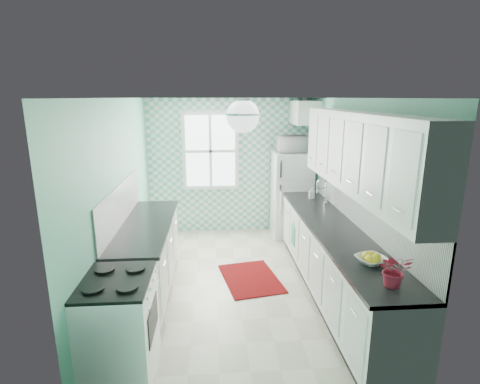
{
  "coord_description": "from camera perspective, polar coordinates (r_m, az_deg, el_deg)",
  "views": [
    {
      "loc": [
        -0.32,
        -4.7,
        2.51
      ],
      "look_at": [
        0.05,
        0.25,
        1.25
      ],
      "focal_mm": 28.0,
      "sensor_mm": 36.0,
      "label": 1
    }
  ],
  "objects": [
    {
      "name": "floor",
      "position": [
        5.34,
        -0.34,
        -13.91
      ],
      "size": [
        3.0,
        4.4,
        0.02
      ],
      "primitive_type": "cube",
      "color": "beige",
      "rests_on": "ground"
    },
    {
      "name": "ceiling",
      "position": [
        4.71,
        -0.39,
        14.26
      ],
      "size": [
        3.0,
        4.4,
        0.02
      ],
      "primitive_type": "cube",
      "color": "white",
      "rests_on": "wall_back"
    },
    {
      "name": "wall_back",
      "position": [
        7.03,
        -1.61,
        3.91
      ],
      "size": [
        3.0,
        0.02,
        2.5
      ],
      "primitive_type": "cube",
      "color": "#67B89C",
      "rests_on": "floor"
    },
    {
      "name": "wall_front",
      "position": [
        2.8,
        2.84,
        -12.44
      ],
      "size": [
        3.0,
        0.02,
        2.5
      ],
      "primitive_type": "cube",
      "color": "#67B89C",
      "rests_on": "floor"
    },
    {
      "name": "wall_left",
      "position": [
        5.0,
        -17.89,
        -1.03
      ],
      "size": [
        0.02,
        4.4,
        2.5
      ],
      "primitive_type": "cube",
      "color": "#67B89C",
      "rests_on": "floor"
    },
    {
      "name": "wall_right",
      "position": [
        5.2,
        16.49,
        -0.38
      ],
      "size": [
        0.02,
        4.4,
        2.5
      ],
      "primitive_type": "cube",
      "color": "#67B89C",
      "rests_on": "floor"
    },
    {
      "name": "accent_wall",
      "position": [
        7.0,
        -1.61,
        3.88
      ],
      "size": [
        3.0,
        0.01,
        2.5
      ],
      "primitive_type": "cube",
      "color": "#5EB7A2",
      "rests_on": "wall_back"
    },
    {
      "name": "window",
      "position": [
        6.92,
        -4.52,
        6.23
      ],
      "size": [
        1.04,
        0.05,
        1.44
      ],
      "color": "white",
      "rests_on": "wall_back"
    },
    {
      "name": "backsplash_right",
      "position": [
        4.84,
        17.84,
        -2.2
      ],
      "size": [
        0.02,
        3.6,
        0.51
      ],
      "primitive_type": "cube",
      "color": "white",
      "rests_on": "wall_right"
    },
    {
      "name": "backsplash_left",
      "position": [
        4.94,
        -17.79,
        -1.87
      ],
      "size": [
        0.02,
        2.15,
        0.51
      ],
      "primitive_type": "cube",
      "color": "white",
      "rests_on": "wall_left"
    },
    {
      "name": "upper_cabinets_right",
      "position": [
        4.46,
        17.65,
        5.73
      ],
      "size": [
        0.33,
        3.2,
        0.9
      ],
      "primitive_type": "cube",
      "color": "white",
      "rests_on": "wall_right"
    },
    {
      "name": "upper_cabinet_fridge",
      "position": [
        6.73,
        9.86,
        11.83
      ],
      "size": [
        0.4,
        0.74,
        0.4
      ],
      "primitive_type": "cube",
      "color": "white",
      "rests_on": "wall_right"
    },
    {
      "name": "ceiling_light",
      "position": [
        3.91,
        0.44,
        11.53
      ],
      "size": [
        0.34,
        0.34,
        0.35
      ],
      "color": "silver",
      "rests_on": "ceiling"
    },
    {
      "name": "base_cabinets_right",
      "position": [
        5.0,
        14.08,
        -10.53
      ],
      "size": [
        0.6,
        3.6,
        0.9
      ],
      "primitive_type": "cube",
      "color": "white",
      "rests_on": "floor"
    },
    {
      "name": "countertop_right",
      "position": [
        4.82,
        14.24,
        -5.45
      ],
      "size": [
        0.63,
        3.6,
        0.04
      ],
      "primitive_type": "cube",
      "color": "black",
      "rests_on": "base_cabinets_right"
    },
    {
      "name": "base_cabinets_left",
      "position": [
        5.13,
        -13.98,
        -9.85
      ],
      "size": [
        0.6,
        2.15,
        0.9
      ],
      "primitive_type": "cube",
      "color": "white",
      "rests_on": "floor"
    },
    {
      "name": "countertop_left",
      "position": [
        4.96,
        -14.13,
        -4.88
      ],
      "size": [
        0.63,
        2.15,
        0.04
      ],
      "primitive_type": "cube",
      "color": "black",
      "rests_on": "base_cabinets_left"
    },
    {
      "name": "fridge",
      "position": [
        6.9,
        7.82,
        -0.4
      ],
      "size": [
        0.68,
        0.68,
        1.56
      ],
      "rotation": [
        0.0,
        0.0,
        -0.03
      ],
      "color": "white",
      "rests_on": "floor"
    },
    {
      "name": "stove",
      "position": [
        3.81,
        -17.87,
        -18.67
      ],
      "size": [
        0.61,
        0.77,
        0.92
      ],
      "rotation": [
        0.0,
        0.0,
        0.03
      ],
      "color": "white",
      "rests_on": "floor"
    },
    {
      "name": "sink",
      "position": [
        5.71,
        11.38,
        -2.05
      ],
      "size": [
        0.44,
        0.37,
        0.53
      ],
      "rotation": [
        0.0,
        0.0,
        -0.03
      ],
      "color": "silver",
      "rests_on": "countertop_right"
    },
    {
      "name": "rug",
      "position": [
        5.46,
        1.64,
        -13.02
      ],
      "size": [
        0.92,
        1.17,
        0.02
      ],
      "primitive_type": "cube",
      "rotation": [
        0.0,
        0.0,
        0.19
      ],
      "color": "#660A02",
      "rests_on": "floor"
    },
    {
      "name": "dish_towel",
      "position": [
        5.78,
        8.13,
        -6.47
      ],
      "size": [
        0.03,
        0.21,
        0.32
      ],
      "primitive_type": "cube",
      "rotation": [
        0.0,
        0.0,
        0.06
      ],
      "color": "#6BBBAE",
      "rests_on": "base_cabinets_right"
    },
    {
      "name": "fruit_bowl",
      "position": [
        3.9,
        19.36,
        -9.76
      ],
      "size": [
        0.36,
        0.36,
        0.07
      ],
      "primitive_type": "imported",
      "rotation": [
        0.0,
        0.0,
        0.32
      ],
      "color": "white",
      "rests_on": "countertop_right"
    },
    {
      "name": "potted_plant",
      "position": [
        3.49,
        22.47,
        -10.95
      ],
      "size": [
        0.29,
        0.26,
        0.3
      ],
      "primitive_type": "imported",
      "rotation": [
        0.0,
        0.0,
        -0.11
      ],
      "color": "#A51022",
      "rests_on": "countertop_right"
    },
    {
      "name": "soap_bottle",
      "position": [
        6.06,
        10.87,
        -0.15
      ],
      "size": [
        0.09,
        0.09,
        0.18
      ],
      "primitive_type": "imported",
      "rotation": [
        0.0,
        0.0,
        -0.09
      ],
      "color": "#90A6AE",
      "rests_on": "countertop_right"
    },
    {
      "name": "microwave",
      "position": [
        6.72,
        8.09,
        7.26
      ],
      "size": [
        0.55,
        0.39,
        0.29
      ],
      "primitive_type": "imported",
      "rotation": [
        0.0,
        0.0,
        3.21
      ],
      "color": "white",
      "rests_on": "fridge"
    }
  ]
}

